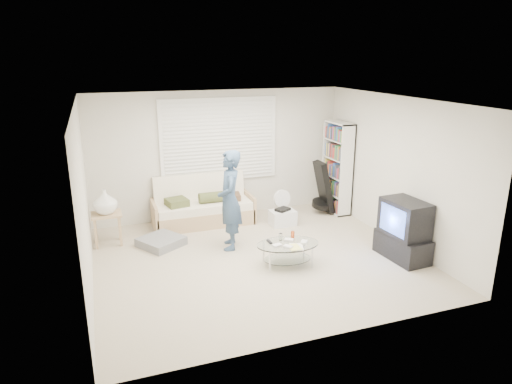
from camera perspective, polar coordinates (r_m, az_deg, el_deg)
name	(u,v)px	position (r m, az deg, el deg)	size (l,w,h in m)	color
ground	(258,259)	(7.39, 0.19, -8.35)	(5.00, 5.00, 0.00)	tan
room_shell	(248,153)	(7.30, -1.07, 4.85)	(5.02, 4.52, 2.51)	beige
window_blinds	(219,140)	(8.94, -4.59, 6.51)	(2.32, 0.08, 1.62)	silver
futon_sofa	(203,208)	(8.83, -6.64, -2.02)	(1.91, 0.77, 0.93)	tan
grey_floor_pillow	(161,242)	(8.02, -11.77, -6.08)	(0.64, 0.64, 0.14)	slate
side_table	(105,204)	(8.08, -18.33, -1.44)	(0.50, 0.40, 0.98)	tan
bookshelf	(337,168)	(9.45, 10.10, 3.03)	(0.29, 0.78, 1.86)	white
guitar_case	(323,191)	(9.37, 8.41, 0.13)	(0.42, 0.40, 1.07)	black
floor_fan	(282,202)	(9.02, 3.22, -1.22)	(0.37, 0.25, 0.61)	white
storage_bin	(283,217)	(8.76, 3.34, -3.17)	(0.48, 0.35, 0.33)	white
tv_unit	(404,231)	(7.61, 17.97, -4.62)	(0.54, 0.92, 0.97)	black
coffee_table	(288,248)	(7.08, 4.01, -6.94)	(1.03, 0.72, 0.48)	silver
standing_person	(230,200)	(7.53, -3.30, -1.03)	(0.61, 0.40, 1.68)	navy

